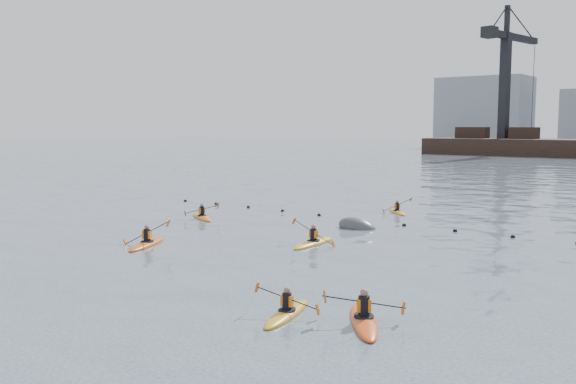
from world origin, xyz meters
name	(u,v)px	position (x,y,z in m)	size (l,w,h in m)	color
ground	(15,325)	(0.00, 0.00, 0.00)	(400.00, 400.00, 0.00)	#394952
float_line	(383,222)	(-0.50, 22.53, 0.03)	(33.24, 0.73, 0.24)	black
kayaker_0	(147,243)	(-6.12, 9.84, 0.11)	(2.28, 3.45, 1.42)	#CB5013
kayaker_1	(287,312)	(5.59, 5.39, 0.09)	(2.04, 3.12, 1.04)	gold
kayaker_2	(202,217)	(-10.08, 17.38, 0.10)	(3.18, 2.13, 1.05)	orange
kayaker_3	(313,242)	(0.00, 14.79, 0.10)	(2.38, 3.44, 1.35)	gold
kayaker_4	(364,319)	(7.76, 6.19, 0.11)	(2.66, 3.27, 1.13)	#DD4E14
kayaker_5	(397,211)	(-1.73, 26.75, 0.09)	(2.47, 2.45, 1.12)	gold
mooring_buoy	(358,228)	(-0.71, 20.06, 0.00)	(2.24, 1.33, 1.12)	#3F4144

